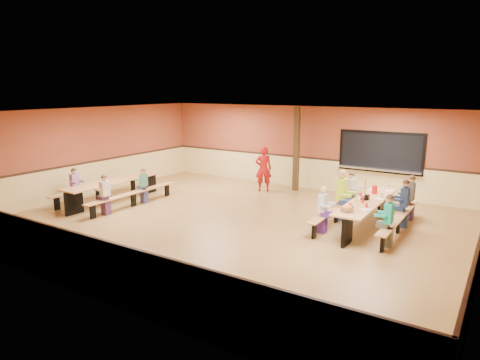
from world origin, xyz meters
The scene contains 23 objects.
ground centered at (0.00, 0.00, 0.00)m, with size 12.00×12.00×0.00m, color brown.
room_envelope centered at (0.00, 0.00, 0.69)m, with size 12.04×10.04×3.02m.
kitchen_pass_through centered at (2.60, 4.96, 1.49)m, with size 2.78×0.28×1.38m.
structural_post centered at (-0.20, 4.40, 1.50)m, with size 0.18×0.18×3.00m, color #322210.
cafeteria_table_main centered at (3.21, 1.54, 0.53)m, with size 1.91×3.70×0.74m.
cafeteria_table_second centered at (-4.38, -0.31, 0.53)m, with size 1.91×3.70×0.74m.
seated_child_white_left centered at (2.39, 0.50, 0.60)m, with size 0.37×0.30×1.20m, color silver, non-canonical shape.
seated_adult_yellow centered at (2.39, 1.86, 0.70)m, with size 0.46×0.38×1.39m, color #BEDC29, non-canonical shape.
seated_child_grey_left centered at (2.39, 2.73, 0.60)m, with size 0.37×0.30×1.20m, color beige, non-canonical shape.
seated_child_teal_right centered at (4.04, 0.40, 0.62)m, with size 0.38×0.31×1.23m, color #19A388, non-canonical shape.
seated_child_navy_right centered at (4.04, 2.09, 0.64)m, with size 0.40×0.33×1.28m, color #1C2A4E, non-canonical shape.
seated_child_char_right centered at (4.04, 2.86, 0.63)m, with size 0.39×0.32×1.25m, color #494C53, non-canonical shape.
seated_child_purple_sec centered at (-5.20, -1.18, 0.59)m, with size 0.35×0.29×1.17m, color #926095, non-canonical shape.
seated_child_green_sec centered at (-3.55, 0.16, 0.55)m, with size 0.32×0.26×1.10m, color #38735B, non-canonical shape.
seated_child_tan_sec centered at (-3.55, -1.39, 0.59)m, with size 0.35×0.29×1.18m, color beige, non-canonical shape.
standing_woman centered at (-1.13, 3.67, 0.81)m, with size 0.59×0.39×1.62m, color #A61314.
punch_pitcher centered at (3.16, 2.40, 0.85)m, with size 0.16×0.16×0.22m, color red.
chip_bowl centered at (3.10, 0.24, 0.81)m, with size 0.32×0.32×0.15m, color orange, non-canonical shape.
napkin_dispenser centered at (3.18, 1.61, 0.80)m, with size 0.10×0.14×0.13m, color black.
condiment_mustard centered at (3.00, 1.27, 0.82)m, with size 0.06×0.06×0.17m, color yellow.
condiment_ketchup centered at (3.18, 1.23, 0.82)m, with size 0.06×0.06×0.17m, color #B2140F.
table_paddle centered at (3.13, 1.56, 0.88)m, with size 0.16×0.16×0.56m.
place_settings centered at (3.21, 1.54, 0.80)m, with size 0.65×3.30×0.11m, color beige, non-canonical shape.
Camera 1 is at (6.23, -9.43, 3.63)m, focal length 32.00 mm.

